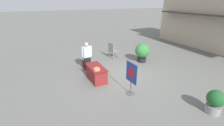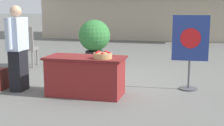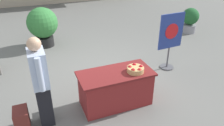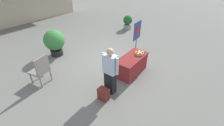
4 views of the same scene
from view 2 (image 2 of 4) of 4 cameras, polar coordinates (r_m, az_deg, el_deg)
ground_plane at (r=6.96m, az=0.17°, el=-3.21°), size 120.00×120.00×0.00m
display_table at (r=5.78m, az=-4.87°, el=-2.35°), size 1.45×0.70×0.72m
apple_basket at (r=5.50m, az=-1.71°, el=1.43°), size 0.33×0.33×0.13m
person_visitor at (r=6.27m, az=-16.88°, el=2.65°), size 0.27×0.61×1.65m
poster_board at (r=6.25m, az=14.08°, el=2.71°), size 0.70×0.36×1.46m
patio_chair at (r=8.74m, az=-15.69°, el=3.21°), size 0.66×0.66×1.10m
potted_plant_far_left at (r=9.40m, az=-3.24°, el=4.68°), size 0.95×0.95×1.24m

